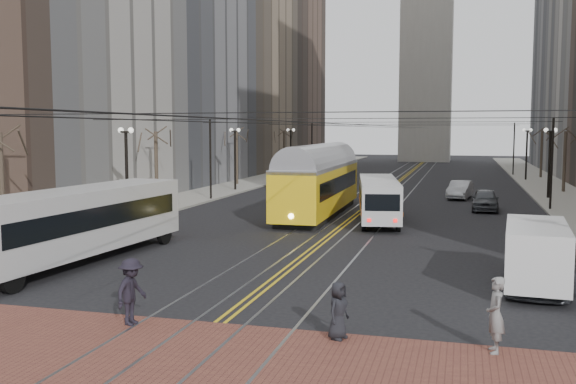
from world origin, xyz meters
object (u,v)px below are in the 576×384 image
Objects in this scene: rear_bus at (378,200)px; pedestrian_a at (338,310)px; streetcar at (319,188)px; sedan_grey at (485,200)px; sedan_parked at (539,267)px; sedan_silver at (460,190)px; pedestrian_d at (131,291)px; pedestrian_b at (495,315)px; transit_bus at (78,226)px; cargo_van at (536,257)px.

rear_bus is 6.41× the size of pedestrian_a.
streetcar is 3.44× the size of sedan_grey.
streetcar is 21.57m from sedan_parked.
sedan_silver is 2.29× the size of pedestrian_d.
rear_bus is at bearing -129.83° from sedan_grey.
sedan_grey is at bearing 170.77° from pedestrian_b.
sedan_parked is (18.71, 0.45, -0.82)m from transit_bus.
transit_bus is at bearing 48.63° from pedestrian_d.
sedan_parked is 3.35× the size of pedestrian_a.
pedestrian_b is (1.09, -38.13, 0.26)m from sedan_silver.
streetcar is at bearing -116.41° from sedan_silver.
sedan_silver is 39.51m from pedestrian_d.
sedan_grey is 2.83× the size of pedestrian_a.
pedestrian_b is (-1.70, -7.22, -0.19)m from cargo_van.
rear_bus is 5.17× the size of pedestrian_d.
streetcar is at bearing 131.43° from sedan_parked.
cargo_van is 14.10m from pedestrian_d.
cargo_van reaches higher than sedan_grey.
cargo_van is (18.56, 0.16, -0.40)m from transit_bus.
streetcar is 2.91× the size of sedan_parked.
sedan_silver is (-1.76, 7.65, -0.03)m from sedan_grey.
transit_bus is 2.39× the size of sedan_parked.
pedestrian_d is (6.64, -7.37, -0.59)m from transit_bus.
cargo_van is 1.19× the size of sedan_grey.
pedestrian_d is (-12.07, -7.83, 0.23)m from sedan_parked.
sedan_parked reaches higher than sedan_grey.
cargo_van is 2.72× the size of pedestrian_d.
pedestrian_b is (16.86, -7.06, -0.59)m from transit_bus.
sedan_silver is at bearing 53.47° from streetcar.
rear_bus is 23.70m from pedestrian_b.
cargo_van is at bearing 158.75° from pedestrian_b.
transit_bus is 2.82× the size of sedan_grey.
pedestrian_d reaches higher than sedan_grey.
rear_bus is (4.33, -2.38, -0.50)m from streetcar.
pedestrian_d is (0.06, -25.62, -0.83)m from streetcar.
cargo_van reaches higher than sedan_silver.
transit_bus is 18.29m from pedestrian_b.
cargo_van is at bearing -18.31° from pedestrian_a.
streetcar is 12.15m from sedan_grey.
transit_bus reaches higher than pedestrian_d.
cargo_van is 0.53m from sedan_parked.
streetcar is 26.07m from pedestrian_a.
cargo_van is (11.98, -18.09, -0.64)m from streetcar.
pedestrian_d is at bearing -143.58° from cargo_van.
cargo_van reaches higher than pedestrian_a.
pedestrian_d is at bearing -108.02° from sedan_grey.
cargo_van is at bearing -86.00° from sedan_grey.
sedan_grey is 2.29× the size of pedestrian_d.
transit_bus reaches higher than sedan_silver.
sedan_parked is (12.14, -17.80, -1.06)m from streetcar.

